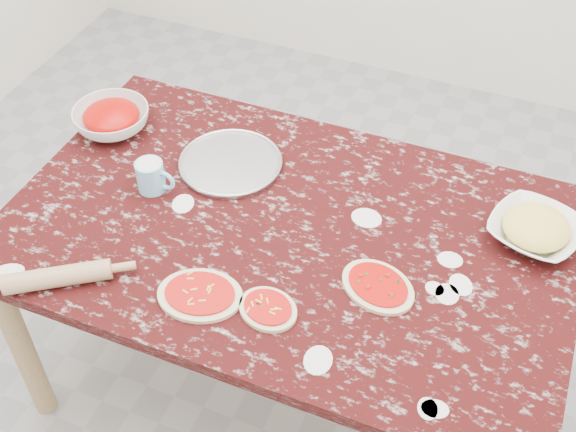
{
  "coord_description": "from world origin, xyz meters",
  "views": [
    {
      "loc": [
        0.55,
        -1.35,
        2.23
      ],
      "look_at": [
        0.0,
        0.0,
        0.8
      ],
      "focal_mm": 45.97,
      "sensor_mm": 36.0,
      "label": 1
    }
  ],
  "objects_px": {
    "worktable": "(288,249)",
    "flour_mug": "(152,176)",
    "rolling_pin": "(58,277)",
    "pizza_tray": "(230,164)",
    "sauce_bowl": "(112,120)",
    "cheese_bowl": "(535,232)"
  },
  "relations": [
    {
      "from": "worktable",
      "to": "flour_mug",
      "type": "relative_size",
      "value": 12.93
    },
    {
      "from": "worktable",
      "to": "rolling_pin",
      "type": "relative_size",
      "value": 5.79
    },
    {
      "from": "rolling_pin",
      "to": "pizza_tray",
      "type": "bearing_deg",
      "value": 70.87
    },
    {
      "from": "pizza_tray",
      "to": "flour_mug",
      "type": "relative_size",
      "value": 2.53
    },
    {
      "from": "pizza_tray",
      "to": "sauce_bowl",
      "type": "bearing_deg",
      "value": 177.53
    },
    {
      "from": "pizza_tray",
      "to": "sauce_bowl",
      "type": "relative_size",
      "value": 1.28
    },
    {
      "from": "pizza_tray",
      "to": "cheese_bowl",
      "type": "xyz_separation_m",
      "value": [
        0.91,
        0.03,
        0.02
      ]
    },
    {
      "from": "cheese_bowl",
      "to": "rolling_pin",
      "type": "height_order",
      "value": "cheese_bowl"
    },
    {
      "from": "cheese_bowl",
      "to": "rolling_pin",
      "type": "xyz_separation_m",
      "value": [
        -1.12,
        -0.64,
        -0.0
      ]
    },
    {
      "from": "cheese_bowl",
      "to": "rolling_pin",
      "type": "relative_size",
      "value": 0.88
    },
    {
      "from": "sauce_bowl",
      "to": "cheese_bowl",
      "type": "height_order",
      "value": "sauce_bowl"
    },
    {
      "from": "worktable",
      "to": "pizza_tray",
      "type": "bearing_deg",
      "value": 145.2
    },
    {
      "from": "pizza_tray",
      "to": "flour_mug",
      "type": "distance_m",
      "value": 0.25
    },
    {
      "from": "sauce_bowl",
      "to": "cheese_bowl",
      "type": "distance_m",
      "value": 1.34
    },
    {
      "from": "flour_mug",
      "to": "cheese_bowl",
      "type": "bearing_deg",
      "value": 11.46
    },
    {
      "from": "rolling_pin",
      "to": "flour_mug",
      "type": "bearing_deg",
      "value": 84.13
    },
    {
      "from": "sauce_bowl",
      "to": "cheese_bowl",
      "type": "xyz_separation_m",
      "value": [
        1.34,
        0.02,
        -0.01
      ]
    },
    {
      "from": "cheese_bowl",
      "to": "sauce_bowl",
      "type": "bearing_deg",
      "value": -179.33
    },
    {
      "from": "sauce_bowl",
      "to": "flour_mug",
      "type": "xyz_separation_m",
      "value": [
        0.26,
        -0.2,
        0.01
      ]
    },
    {
      "from": "flour_mug",
      "to": "sauce_bowl",
      "type": "bearing_deg",
      "value": 142.51
    },
    {
      "from": "cheese_bowl",
      "to": "flour_mug",
      "type": "distance_m",
      "value": 1.1
    },
    {
      "from": "flour_mug",
      "to": "worktable",
      "type": "bearing_deg",
      "value": -0.3
    }
  ]
}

